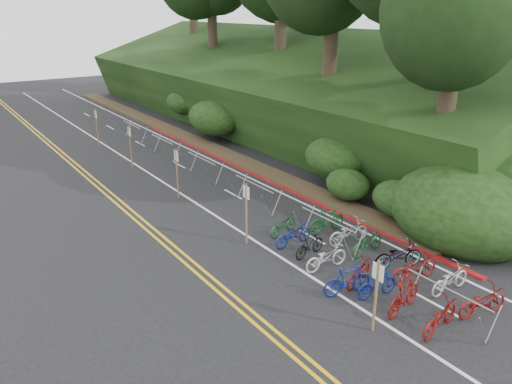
# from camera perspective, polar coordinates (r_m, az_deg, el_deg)

# --- Properties ---
(ground) EXTENTS (120.00, 120.00, 0.00)m
(ground) POSITION_cam_1_polar(r_m,az_deg,el_deg) (16.00, 7.25, -12.91)
(ground) COLOR black
(ground) RESTS_ON ground
(road_markings) EXTENTS (7.47, 80.00, 0.01)m
(road_markings) POSITION_cam_1_polar(r_m,az_deg,el_deg) (23.83, -7.81, -1.35)
(road_markings) COLOR gold
(road_markings) RESTS_ON ground
(red_curb) EXTENTS (0.25, 28.00, 0.10)m
(red_curb) POSITION_cam_1_polar(r_m,az_deg,el_deg) (27.77, -0.29, 2.11)
(red_curb) COLOR maroon
(red_curb) RESTS_ON ground
(embankment) EXTENTS (14.30, 48.14, 9.11)m
(embankment) POSITION_cam_1_polar(r_m,az_deg,el_deg) (36.86, 2.93, 10.66)
(embankment) COLOR black
(embankment) RESTS_ON ground
(bike_rack_front) EXTENTS (1.10, 2.85, 1.09)m
(bike_rack_front) POSITION_cam_1_polar(r_m,az_deg,el_deg) (15.85, 21.02, -11.19)
(bike_rack_front) COLOR gray
(bike_rack_front) RESTS_ON ground
(bike_racks_rest) EXTENTS (1.14, 23.00, 1.17)m
(bike_racks_rest) POSITION_cam_1_polar(r_m,az_deg,el_deg) (27.02, -6.24, 3.25)
(bike_racks_rest) COLOR gray
(bike_racks_rest) RESTS_ON ground
(signpost_near) EXTENTS (0.08, 0.40, 2.26)m
(signpost_near) POSITION_cam_1_polar(r_m,az_deg,el_deg) (14.56, 13.58, -10.98)
(signpost_near) COLOR brown
(signpost_near) RESTS_ON ground
(signposts_rest) EXTENTS (0.08, 18.40, 2.50)m
(signposts_rest) POSITION_cam_1_polar(r_m,az_deg,el_deg) (26.74, -11.85, 4.04)
(signposts_rest) COLOR brown
(signposts_rest) RESTS_ON ground
(bike_front) EXTENTS (0.89, 1.78, 1.03)m
(bike_front) POSITION_cam_1_polar(r_m,az_deg,el_deg) (16.51, 10.40, -9.87)
(bike_front) COLOR navy
(bike_front) RESTS_ON ground
(bike_valet) EXTENTS (3.12, 9.74, 1.09)m
(bike_valet) POSITION_cam_1_polar(r_m,az_deg,el_deg) (18.01, 13.08, -7.51)
(bike_valet) COLOR maroon
(bike_valet) RESTS_ON ground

